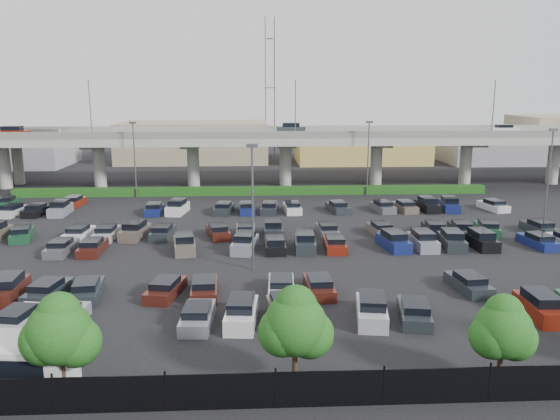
{
  "coord_description": "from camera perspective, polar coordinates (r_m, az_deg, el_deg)",
  "views": [
    {
      "loc": [
        0.08,
        -50.62,
        14.32
      ],
      "look_at": [
        2.86,
        5.59,
        2.0
      ],
      "focal_mm": 35.0,
      "sensor_mm": 36.0,
      "label": 1
    }
  ],
  "objects": [
    {
      "name": "ground",
      "position": [
        52.61,
        -2.82,
        -3.46
      ],
      "size": [
        280.0,
        280.0,
        0.0
      ],
      "primitive_type": "plane",
      "color": "black"
    },
    {
      "name": "overpass",
      "position": [
        82.95,
        -3.07,
        7.25
      ],
      "size": [
        150.0,
        13.0,
        15.8
      ],
      "color": "#9C9C94",
      "rests_on": "ground"
    },
    {
      "name": "hedge",
      "position": [
        76.86,
        -2.84,
        2.01
      ],
      "size": [
        66.0,
        1.6,
        1.1
      ],
      "primitive_type": "cube",
      "color": "#184113",
      "rests_on": "ground"
    },
    {
      "name": "fence",
      "position": [
        26.3,
        -2.88,
        -18.34
      ],
      "size": [
        70.0,
        0.1,
        2.0
      ],
      "color": "black",
      "rests_on": "ground"
    },
    {
      "name": "tree_row",
      "position": [
        26.41,
        -1.27,
        -11.79
      ],
      "size": [
        65.07,
        3.66,
        5.94
      ],
      "color": "#332316",
      "rests_on": "ground"
    },
    {
      "name": "parked_cars",
      "position": [
        49.42,
        -3.94,
        -3.78
      ],
      "size": [
        62.99,
        41.64,
        1.67
      ],
      "color": "#1A4A2C",
      "rests_on": "ground"
    },
    {
      "name": "light_poles",
      "position": [
        53.4,
        -7.33,
        3.54
      ],
      "size": [
        66.9,
        48.38,
        10.3
      ],
      "color": "#4F4F54",
      "rests_on": "ground"
    },
    {
      "name": "distant_buildings",
      "position": [
        113.6,
        3.42,
        6.99
      ],
      "size": [
        138.0,
        24.0,
        9.0
      ],
      "color": "gray",
      "rests_on": "ground"
    },
    {
      "name": "comm_tower",
      "position": [
        124.69,
        -1.05,
        12.94
      ],
      "size": [
        2.4,
        2.4,
        30.0
      ],
      "color": "#4F4F54",
      "rests_on": "ground"
    }
  ]
}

